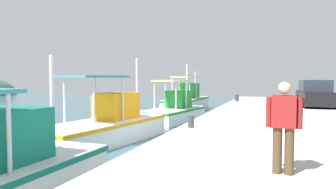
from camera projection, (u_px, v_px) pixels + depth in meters
name	position (u px, v px, depth m)	size (l,w,h in m)	color
fishing_boat_second	(106.00, 126.00, 12.13)	(6.25, 2.91, 3.35)	white
fishing_boat_third	(175.00, 111.00, 17.97)	(4.90, 2.67, 3.33)	white
fishing_boat_fourth	(187.00, 102.00, 23.50)	(6.11, 2.08, 3.00)	white
fisherman_standing	(284.00, 124.00, 5.54)	(0.27, 0.61, 1.64)	#4C3823
parked_car	(315.00, 94.00, 18.68)	(4.20, 2.08, 1.57)	black
mooring_bollard_third	(191.00, 122.00, 10.72)	(0.21, 0.21, 0.42)	#333338
mooring_bollard_fourth	(237.00, 98.00, 22.67)	(0.27, 0.27, 0.46)	#333338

